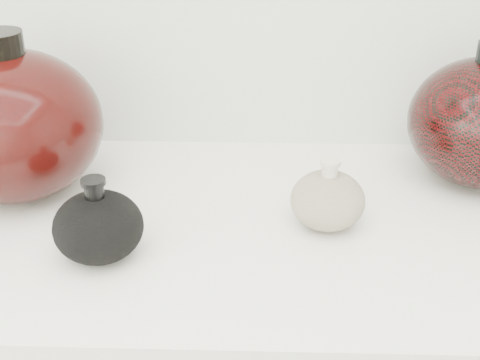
{
  "coord_description": "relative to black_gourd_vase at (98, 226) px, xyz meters",
  "views": [
    {
      "loc": [
        0.03,
        0.19,
        1.37
      ],
      "look_at": [
        0.01,
        0.92,
        0.98
      ],
      "focal_mm": 50.0,
      "sensor_mm": 36.0,
      "label": 1
    }
  ],
  "objects": [
    {
      "name": "room",
      "position": [
        0.16,
        -0.59,
        0.36
      ],
      "size": [
        3.04,
        2.42,
        2.64
      ],
      "color": "slate",
      "rests_on": "ground"
    },
    {
      "name": "black_gourd_vase",
      "position": [
        0.0,
        0.0,
        0.0
      ],
      "size": [
        0.12,
        0.12,
        0.11
      ],
      "color": "black",
      "rests_on": "display_counter"
    },
    {
      "name": "cream_gourd_vase",
      "position": [
        0.28,
        0.08,
        -0.0
      ],
      "size": [
        0.11,
        0.11,
        0.1
      ],
      "color": "beige",
      "rests_on": "display_counter"
    },
    {
      "name": "left_round_pot",
      "position": [
        -0.15,
        0.16,
        0.06
      ],
      "size": [
        0.25,
        0.25,
        0.23
      ],
      "color": "black",
      "rests_on": "display_counter"
    }
  ]
}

